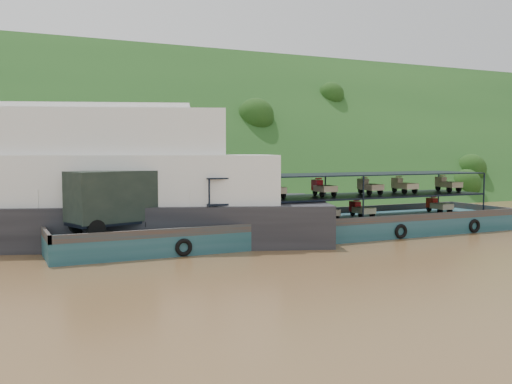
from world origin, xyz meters
name	(u,v)px	position (x,y,z in m)	size (l,w,h in m)	color
ground	(299,239)	(0.00, 0.00, 0.00)	(160.00, 160.00, 0.00)	brown
hillside	(161,200)	(0.00, 36.00, 0.00)	(140.00, 28.00, 28.00)	#173A15
cargo_barge	(283,222)	(-1.14, 0.34, 1.25)	(35.00, 7.18, 5.00)	#134144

